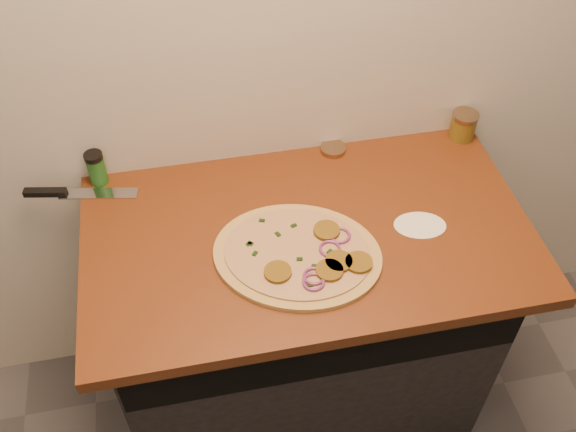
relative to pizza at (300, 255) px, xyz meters
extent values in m
cube|color=beige|center=(0.04, 0.42, 0.44)|extent=(4.00, 0.02, 2.70)
cube|color=black|center=(0.04, 0.12, -0.48)|extent=(1.10, 0.60, 0.86)
cube|color=#612D12|center=(0.04, 0.09, -0.03)|extent=(1.20, 0.70, 0.04)
cylinder|color=tan|center=(-0.01, 0.00, 0.00)|extent=(0.55, 0.55, 0.01)
cylinder|color=beige|center=(-0.01, 0.00, 0.01)|extent=(0.48, 0.48, 0.01)
cylinder|color=brown|center=(0.06, -0.08, 0.01)|extent=(0.07, 0.07, 0.01)
cylinder|color=brown|center=(-0.07, -0.06, 0.01)|extent=(0.07, 0.07, 0.01)
cylinder|color=brown|center=(0.08, 0.06, 0.01)|extent=(0.07, 0.07, 0.01)
cylinder|color=brown|center=(0.09, -0.05, 0.01)|extent=(0.07, 0.07, 0.01)
cylinder|color=brown|center=(0.14, -0.06, 0.01)|extent=(0.07, 0.07, 0.01)
torus|color=#712A63|center=(0.02, -0.08, 0.01)|extent=(0.06, 0.06, 0.01)
torus|color=#712A63|center=(0.11, 0.03, 0.01)|extent=(0.06, 0.06, 0.01)
torus|color=#712A63|center=(0.01, -0.10, 0.01)|extent=(0.06, 0.06, 0.01)
torus|color=#712A63|center=(0.08, -0.01, 0.01)|extent=(0.06, 0.06, 0.01)
cube|color=black|center=(0.11, -0.03, 0.01)|extent=(0.02, 0.01, 0.00)
cube|color=black|center=(-0.12, 0.05, 0.01)|extent=(0.02, 0.02, 0.00)
cube|color=black|center=(-0.12, 0.05, 0.01)|extent=(0.02, 0.02, 0.00)
cube|color=black|center=(0.00, -0.11, 0.01)|extent=(0.02, 0.01, 0.00)
cube|color=black|center=(0.08, -0.08, 0.01)|extent=(0.01, 0.02, 0.00)
cube|color=black|center=(0.00, 0.09, 0.01)|extent=(0.02, 0.01, 0.00)
cube|color=black|center=(0.03, -0.05, 0.01)|extent=(0.02, 0.01, 0.00)
cube|color=black|center=(-0.11, 0.02, 0.01)|extent=(0.02, 0.02, 0.00)
cube|color=black|center=(0.03, -0.08, 0.01)|extent=(0.01, 0.02, 0.00)
cube|color=black|center=(-0.04, 0.07, 0.01)|extent=(0.02, 0.02, 0.00)
cube|color=black|center=(0.07, -0.01, 0.01)|extent=(0.02, 0.02, 0.00)
cube|color=black|center=(-0.08, 0.13, 0.01)|extent=(0.02, 0.01, 0.00)
cube|color=black|center=(-0.01, -0.02, 0.01)|extent=(0.02, 0.01, 0.00)
cube|color=black|center=(0.12, -0.05, 0.01)|extent=(0.01, 0.02, 0.00)
cube|color=#B7BAC1|center=(-0.51, 0.34, -0.01)|extent=(0.22, 0.08, 0.00)
cube|color=black|center=(-0.66, 0.37, 0.00)|extent=(0.12, 0.05, 0.02)
cylinder|color=#947656|center=(0.19, 0.39, 0.00)|extent=(0.09, 0.09, 0.02)
cylinder|color=#972E0F|center=(0.59, 0.38, 0.03)|extent=(0.08, 0.08, 0.07)
cylinder|color=#947656|center=(0.59, 0.38, 0.07)|extent=(0.08, 0.08, 0.01)
cylinder|color=#1D581B|center=(-0.51, 0.39, 0.03)|extent=(0.05, 0.05, 0.09)
cylinder|color=black|center=(-0.51, 0.39, 0.09)|extent=(0.05, 0.05, 0.02)
cylinder|color=silver|center=(0.34, 0.05, -0.01)|extent=(0.16, 0.16, 0.00)
camera|label=1|loc=(-0.24, -1.03, 1.26)|focal=40.00mm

